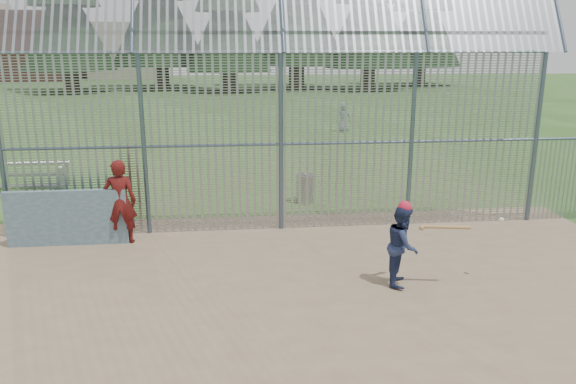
{
  "coord_description": "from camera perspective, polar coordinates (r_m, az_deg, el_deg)",
  "views": [
    {
      "loc": [
        -1.14,
        -8.79,
        4.27
      ],
      "look_at": [
        0.0,
        2.0,
        1.3
      ],
      "focal_mm": 35.0,
      "sensor_mm": 36.0,
      "label": 1
    }
  ],
  "objects": [
    {
      "name": "ground",
      "position": [
        9.84,
        1.24,
        -10.41
      ],
      "size": [
        120.0,
        120.0,
        0.0
      ],
      "primitive_type": "plane",
      "color": "#2D511E",
      "rests_on": "ground"
    },
    {
      "name": "dirt_infield",
      "position": [
        9.39,
        1.64,
        -11.67
      ],
      "size": [
        14.0,
        10.0,
        0.02
      ],
      "primitive_type": "cube",
      "color": "#756047",
      "rests_on": "ground"
    },
    {
      "name": "dugout_wall",
      "position": [
        12.73,
        -21.54,
        -2.46
      ],
      "size": [
        2.5,
        0.12,
        1.2
      ],
      "primitive_type": "cube",
      "color": "#38566B",
      "rests_on": "dirt_infield"
    },
    {
      "name": "batter",
      "position": [
        10.16,
        11.57,
        -5.33
      ],
      "size": [
        0.75,
        0.85,
        1.45
      ],
      "primitive_type": "imported",
      "rotation": [
        0.0,
        0.0,
        1.23
      ],
      "color": "#222B4F",
      "rests_on": "dirt_infield"
    },
    {
      "name": "onlooker",
      "position": [
        12.42,
        -16.67,
        -0.95
      ],
      "size": [
        0.67,
        0.45,
        1.83
      ],
      "primitive_type": "imported",
      "rotation": [
        0.0,
        0.0,
        3.16
      ],
      "color": "maroon",
      "rests_on": "dirt_infield"
    },
    {
      "name": "bg_kid_standing",
      "position": [
        26.83,
        5.68,
        7.57
      ],
      "size": [
        0.71,
        0.48,
        1.39
      ],
      "primitive_type": "imported",
      "rotation": [
        0.0,
        0.0,
        3.2
      ],
      "color": "slate",
      "rests_on": "ground"
    },
    {
      "name": "batting_gear",
      "position": [
        10.01,
        13.09,
        -2.07
      ],
      "size": [
        1.95,
        0.37,
        0.5
      ],
      "color": "red",
      "rests_on": "ground"
    },
    {
      "name": "trash_can",
      "position": [
        15.11,
        1.83,
        0.37
      ],
      "size": [
        0.56,
        0.56,
        0.82
      ],
      "color": "gray",
      "rests_on": "ground"
    },
    {
      "name": "bleacher",
      "position": [
        18.19,
        -26.06,
        1.47
      ],
      "size": [
        3.0,
        0.95,
        0.72
      ],
      "color": "gray",
      "rests_on": "ground"
    },
    {
      "name": "backstop_fence",
      "position": [
        12.72,
        7.5,
        6.54
      ],
      "size": [
        20.09,
        0.81,
        5.3
      ],
      "color": "#47566B",
      "rests_on": "ground"
    },
    {
      "name": "distant_buildings",
      "position": [
        68.91,
        -25.42,
        13.32
      ],
      "size": [
        26.5,
        10.5,
        8.0
      ],
      "color": "brown",
      "rests_on": "ground"
    }
  ]
}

